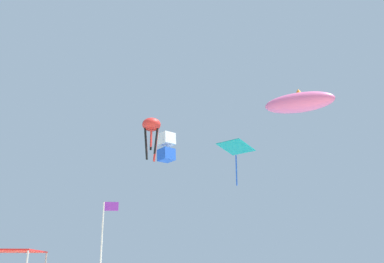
# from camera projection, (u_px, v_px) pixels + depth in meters

# --- Properties ---
(canopy_tent) EXTENTS (2.63, 3.26, 2.32)m
(canopy_tent) POSITION_uv_depth(u_px,v_px,m) (6.00, 253.00, 18.09)
(canopy_tent) COLOR #B2B2B7
(canopy_tent) RESTS_ON ground
(banner_flag) EXTENTS (0.61, 0.06, 4.15)m
(banner_flag) POSITION_uv_depth(u_px,v_px,m) (103.00, 245.00, 17.15)
(banner_flag) COLOR silver
(banner_flag) RESTS_ON ground
(kite_diamond_teal) EXTENTS (4.16, 4.16, 4.40)m
(kite_diamond_teal) POSITION_uv_depth(u_px,v_px,m) (236.00, 149.00, 45.77)
(kite_diamond_teal) COLOR teal
(kite_box_white) EXTENTS (2.03, 2.05, 3.09)m
(kite_box_white) POSITION_uv_depth(u_px,v_px,m) (166.00, 147.00, 46.76)
(kite_box_white) COLOR white
(kite_octopus_red) EXTENTS (1.81, 1.81, 4.24)m
(kite_octopus_red) POSITION_uv_depth(u_px,v_px,m) (151.00, 127.00, 42.63)
(kite_octopus_red) COLOR red
(kite_inflatable_pink) EXTENTS (6.91, 5.17, 2.62)m
(kite_inflatable_pink) POSITION_uv_depth(u_px,v_px,m) (299.00, 102.00, 41.98)
(kite_inflatable_pink) COLOR pink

